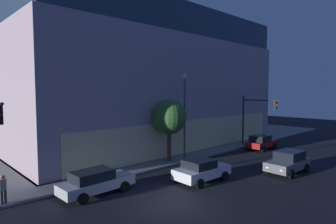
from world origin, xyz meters
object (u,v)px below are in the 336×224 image
at_px(street_lamp_sidewalk, 185,106).
at_px(car_white, 201,170).
at_px(pedestrian_waiting, 3,187).
at_px(car_silver, 96,182).
at_px(car_red, 261,142).
at_px(traffic_light_far_corner, 255,113).
at_px(car_grey, 288,162).
at_px(sidewalk_tree, 169,117).
at_px(modern_building, 128,82).

distance_m(street_lamp_sidewalk, car_white, 7.91).
distance_m(pedestrian_waiting, car_silver, 5.13).
height_order(pedestrian_waiting, car_red, pedestrian_waiting).
bearing_deg(traffic_light_far_corner, car_silver, -177.41).
distance_m(traffic_light_far_corner, car_grey, 10.70).
xyz_separation_m(street_lamp_sidewalk, car_white, (-3.86, -5.37, -4.33)).
relative_size(car_grey, car_red, 1.02).
relative_size(street_lamp_sidewalk, car_red, 1.89).
height_order(traffic_light_far_corner, car_silver, traffic_light_far_corner).
bearing_deg(car_silver, car_red, -0.43).
distance_m(pedestrian_waiting, car_white, 12.63).
height_order(street_lamp_sidewalk, pedestrian_waiting, street_lamp_sidewalk).
distance_m(pedestrian_waiting, car_grey, 20.14).
bearing_deg(sidewalk_tree, pedestrian_waiting, -176.66).
relative_size(modern_building, car_grey, 7.49).
bearing_deg(car_grey, car_silver, 155.56).
xyz_separation_m(sidewalk_tree, car_white, (-2.08, -5.62, -3.35)).
bearing_deg(car_red, traffic_light_far_corner, 68.17).
relative_size(modern_building, sidewalk_tree, 5.70).
distance_m(street_lamp_sidewalk, car_red, 10.96).
xyz_separation_m(car_silver, car_white, (6.95, -2.83, -0.01)).
bearing_deg(modern_building, street_lamp_sidewalk, -102.37).
height_order(car_silver, car_red, car_red).
bearing_deg(car_grey, traffic_light_far_corner, 44.54).
height_order(street_lamp_sidewalk, car_white, street_lamp_sidewalk).
height_order(modern_building, car_red, modern_building).
bearing_deg(car_silver, car_grey, -24.44).
bearing_deg(car_silver, modern_building, 48.98).
bearing_deg(pedestrian_waiting, car_red, -4.83).
relative_size(traffic_light_far_corner, car_white, 1.34).
relative_size(pedestrian_waiting, car_red, 0.40).
height_order(traffic_light_far_corner, car_white, traffic_light_far_corner).
height_order(street_lamp_sidewalk, car_grey, street_lamp_sidewalk).
bearing_deg(modern_building, traffic_light_far_corner, -63.96).
xyz_separation_m(street_lamp_sidewalk, car_red, (9.70, -2.69, -4.33)).
xyz_separation_m(street_lamp_sidewalk, pedestrian_waiting, (-15.54, -0.56, -4.03)).
xyz_separation_m(modern_building, car_grey, (-0.04, -21.99, -6.86)).
xyz_separation_m(traffic_light_far_corner, car_white, (-14.01, -3.78, -3.24)).
relative_size(street_lamp_sidewalk, sidewalk_tree, 1.41).
height_order(car_grey, car_red, car_grey).
distance_m(sidewalk_tree, car_red, 12.32).
xyz_separation_m(pedestrian_waiting, car_white, (11.67, -4.81, -0.31)).
bearing_deg(street_lamp_sidewalk, sidewalk_tree, 172.09).
distance_m(traffic_light_far_corner, street_lamp_sidewalk, 10.32).
height_order(pedestrian_waiting, car_silver, pedestrian_waiting).
xyz_separation_m(sidewalk_tree, car_grey, (4.65, -9.00, -3.28)).
bearing_deg(street_lamp_sidewalk, car_silver, -166.82).
xyz_separation_m(modern_building, pedestrian_waiting, (-18.44, -13.79, -6.62)).
xyz_separation_m(modern_building, car_red, (6.80, -15.93, -6.92)).
distance_m(street_lamp_sidewalk, car_grey, 10.15).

